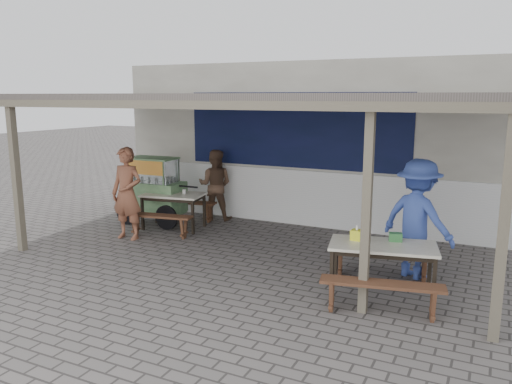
{
  "coord_description": "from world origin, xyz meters",
  "views": [
    {
      "loc": [
        3.78,
        -6.99,
        2.77
      ],
      "look_at": [
        -0.08,
        0.9,
        1.08
      ],
      "focal_mm": 35.0,
      "sensor_mm": 36.0,
      "label": 1
    }
  ],
  "objects_px": {
    "bench_left_wall": "(187,206)",
    "patron_wall_side": "(215,185)",
    "vendor_cart": "(154,188)",
    "donation_box": "(395,237)",
    "table_right": "(383,250)",
    "condiment_bowl": "(164,192)",
    "patron_street_side": "(127,193)",
    "patron_right_table": "(418,219)",
    "table_left": "(173,197)",
    "condiment_jar": "(184,191)",
    "tissue_box": "(357,235)",
    "bench_left_street": "(159,221)",
    "bench_right_wall": "(382,257)",
    "bench_right_street": "(381,291)"
  },
  "relations": [
    {
      "from": "condiment_bowl",
      "to": "table_left",
      "type": "bearing_deg",
      "value": 4.41
    },
    {
      "from": "bench_left_wall",
      "to": "patron_right_table",
      "type": "bearing_deg",
      "value": -25.34
    },
    {
      "from": "bench_left_street",
      "to": "patron_street_side",
      "type": "bearing_deg",
      "value": -154.16
    },
    {
      "from": "vendor_cart",
      "to": "condiment_jar",
      "type": "xyz_separation_m",
      "value": [
        0.82,
        -0.05,
        -0.0
      ]
    },
    {
      "from": "tissue_box",
      "to": "condiment_jar",
      "type": "bearing_deg",
      "value": 156.63
    },
    {
      "from": "vendor_cart",
      "to": "condiment_bowl",
      "type": "relative_size",
      "value": 8.53
    },
    {
      "from": "vendor_cart",
      "to": "condiment_jar",
      "type": "distance_m",
      "value": 0.82
    },
    {
      "from": "bench_right_street",
      "to": "patron_right_table",
      "type": "xyz_separation_m",
      "value": [
        0.16,
        1.67,
        0.58
      ]
    },
    {
      "from": "bench_left_wall",
      "to": "patron_wall_side",
      "type": "height_order",
      "value": "patron_wall_side"
    },
    {
      "from": "vendor_cart",
      "to": "donation_box",
      "type": "bearing_deg",
      "value": -19.07
    },
    {
      "from": "bench_right_street",
      "to": "patron_street_side",
      "type": "bearing_deg",
      "value": 153.3
    },
    {
      "from": "patron_street_side",
      "to": "patron_wall_side",
      "type": "relative_size",
      "value": 1.13
    },
    {
      "from": "bench_left_street",
      "to": "bench_right_wall",
      "type": "bearing_deg",
      "value": -15.09
    },
    {
      "from": "tissue_box",
      "to": "donation_box",
      "type": "distance_m",
      "value": 0.54
    },
    {
      "from": "bench_left_street",
      "to": "condiment_jar",
      "type": "xyz_separation_m",
      "value": [
        0.08,
        0.78,
        0.46
      ]
    },
    {
      "from": "table_right",
      "to": "vendor_cart",
      "type": "height_order",
      "value": "vendor_cart"
    },
    {
      "from": "vendor_cart",
      "to": "patron_right_table",
      "type": "bearing_deg",
      "value": -11.16
    },
    {
      "from": "table_right",
      "to": "bench_right_street",
      "type": "distance_m",
      "value": 0.77
    },
    {
      "from": "table_right",
      "to": "patron_right_table",
      "type": "xyz_separation_m",
      "value": [
        0.31,
        1.0,
        0.25
      ]
    },
    {
      "from": "patron_right_table",
      "to": "bench_left_wall",
      "type": "bearing_deg",
      "value": 8.86
    },
    {
      "from": "patron_street_side",
      "to": "patron_right_table",
      "type": "bearing_deg",
      "value": -1.01
    },
    {
      "from": "table_right",
      "to": "bench_right_wall",
      "type": "relative_size",
      "value": 1.0
    },
    {
      "from": "vendor_cart",
      "to": "bench_left_wall",
      "type": "bearing_deg",
      "value": 43.14
    },
    {
      "from": "patron_street_side",
      "to": "patron_right_table",
      "type": "height_order",
      "value": "patron_right_table"
    },
    {
      "from": "table_right",
      "to": "condiment_bowl",
      "type": "distance_m",
      "value": 5.26
    },
    {
      "from": "patron_wall_side",
      "to": "table_left",
      "type": "bearing_deg",
      "value": 54.11
    },
    {
      "from": "patron_wall_side",
      "to": "condiment_jar",
      "type": "distance_m",
      "value": 0.98
    },
    {
      "from": "table_right",
      "to": "donation_box",
      "type": "distance_m",
      "value": 0.29
    },
    {
      "from": "bench_left_wall",
      "to": "vendor_cart",
      "type": "distance_m",
      "value": 0.85
    },
    {
      "from": "bench_right_street",
      "to": "patron_wall_side",
      "type": "bearing_deg",
      "value": 130.4
    },
    {
      "from": "bench_left_wall",
      "to": "bench_right_wall",
      "type": "relative_size",
      "value": 0.88
    },
    {
      "from": "table_left",
      "to": "condiment_bowl",
      "type": "distance_m",
      "value": 0.25
    },
    {
      "from": "donation_box",
      "to": "condiment_jar",
      "type": "relative_size",
      "value": 1.99
    },
    {
      "from": "table_right",
      "to": "patron_wall_side",
      "type": "relative_size",
      "value": 0.99
    },
    {
      "from": "condiment_jar",
      "to": "tissue_box",
      "type": "bearing_deg",
      "value": -23.37
    },
    {
      "from": "tissue_box",
      "to": "bench_right_wall",
      "type": "bearing_deg",
      "value": 68.75
    },
    {
      "from": "tissue_box",
      "to": "patron_street_side",
      "type": "bearing_deg",
      "value": 172.0
    },
    {
      "from": "bench_left_wall",
      "to": "bench_right_street",
      "type": "bearing_deg",
      "value": -41.71
    },
    {
      "from": "bench_left_street",
      "to": "condiment_jar",
      "type": "relative_size",
      "value": 15.23
    },
    {
      "from": "bench_left_street",
      "to": "patron_wall_side",
      "type": "distance_m",
      "value": 1.82
    },
    {
      "from": "patron_right_table",
      "to": "condiment_jar",
      "type": "xyz_separation_m",
      "value": [
        -4.85,
        0.85,
        -0.13
      ]
    },
    {
      "from": "table_left",
      "to": "condiment_bowl",
      "type": "relative_size",
      "value": 6.35
    },
    {
      "from": "table_right",
      "to": "donation_box",
      "type": "xyz_separation_m",
      "value": [
        0.12,
        0.23,
        0.14
      ]
    },
    {
      "from": "tissue_box",
      "to": "condiment_bowl",
      "type": "bearing_deg",
      "value": 160.04
    },
    {
      "from": "patron_right_table",
      "to": "bench_right_street",
      "type": "bearing_deg",
      "value": 108.46
    },
    {
      "from": "bench_right_wall",
      "to": "patron_right_table",
      "type": "bearing_deg",
      "value": 23.79
    },
    {
      "from": "bench_left_street",
      "to": "table_right",
      "type": "distance_m",
      "value": 4.76
    },
    {
      "from": "bench_left_street",
      "to": "condiment_jar",
      "type": "height_order",
      "value": "condiment_jar"
    },
    {
      "from": "bench_right_wall",
      "to": "vendor_cart",
      "type": "height_order",
      "value": "vendor_cart"
    },
    {
      "from": "patron_street_side",
      "to": "condiment_jar",
      "type": "height_order",
      "value": "patron_street_side"
    }
  ]
}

